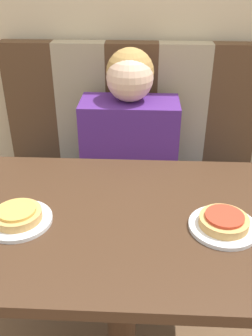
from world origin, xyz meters
TOP-DOWN VIEW (x-y plane):
  - booth_seat at (0.00, 0.64)m, footprint 1.22×0.55m
  - booth_backrest at (0.00, 0.87)m, footprint 1.22×0.09m
  - dining_table at (0.00, 0.00)m, footprint 1.04×0.69m
  - person at (0.00, 0.64)m, footprint 0.42×0.23m
  - plate_left at (-0.29, -0.05)m, footprint 0.19×0.19m
  - plate_right at (0.29, -0.05)m, footprint 0.19×0.19m
  - pizza_left at (-0.29, -0.05)m, footprint 0.14×0.14m
  - pizza_right at (0.29, -0.05)m, footprint 0.14×0.14m

SIDE VIEW (x-z plane):
  - booth_seat at x=0.00m, z-range 0.00..0.43m
  - dining_table at x=0.00m, z-range 0.27..1.00m
  - person at x=0.00m, z-range 0.42..1.06m
  - plate_left at x=-0.29m, z-range 0.73..0.75m
  - plate_right at x=0.29m, z-range 0.73..0.75m
  - booth_backrest at x=0.00m, z-range 0.43..1.05m
  - pizza_left at x=-0.29m, z-range 0.74..0.78m
  - pizza_right at x=0.29m, z-range 0.74..0.78m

